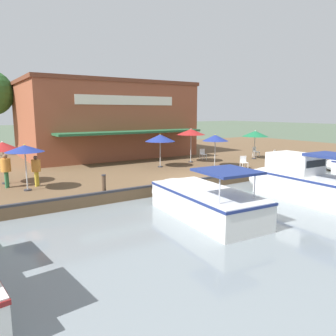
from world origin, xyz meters
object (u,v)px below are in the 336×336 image
Objects in this scene: patio_umbrella_far_corner at (191,132)px; cafe_chair_far_corner_seat at (255,151)px; cafe_chair_beside_entrance at (276,155)px; motorboat_outer_channel at (198,199)px; person_near_entrance at (36,167)px; tree_downstream_bank at (106,109)px; patio_umbrella_back_row at (255,134)px; patio_umbrella_mid_patio_left at (215,138)px; cafe_chair_back_row_seat at (281,156)px; waterfront_restaurant at (105,119)px; patio_umbrella_by_entrance at (160,138)px; cafe_chair_facing_river at (244,162)px; motorboat_fourth_along at (299,181)px; cafe_chair_mid_patio at (203,154)px; patio_umbrella_mid_patio_right at (25,149)px; person_at_quay_edge at (6,167)px; patio_umbrella_near_quay_edge at (2,146)px; mooring_post at (104,183)px.

patio_umbrella_far_corner is 6.85m from cafe_chair_far_corner_seat.
cafe_chair_beside_entrance is 0.13× the size of motorboat_outer_channel.
person_near_entrance is 18.44m from tree_downstream_bank.
patio_umbrella_back_row is 0.90× the size of patio_umbrella_far_corner.
cafe_chair_back_row_seat is at bearing 76.58° from patio_umbrella_mid_patio_left.
waterfront_restaurant reaches higher than tree_downstream_bank.
patio_umbrella_by_entrance is 2.73× the size of cafe_chair_facing_river.
patio_umbrella_back_row is at bearing 144.38° from motorboat_fourth_along.
cafe_chair_beside_entrance is at bearing 135.56° from motorboat_fourth_along.
patio_umbrella_mid_patio_left is at bearing -25.88° from cafe_chair_mid_patio.
cafe_chair_far_corner_seat is (-2.09, 6.44, -1.55)m from patio_umbrella_mid_patio_left.
motorboat_outer_channel reaches higher than cafe_chair_beside_entrance.
patio_umbrella_mid_patio_right is at bearing -75.63° from cafe_chair_mid_patio.
patio_umbrella_far_corner reaches higher than motorboat_outer_channel.
cafe_chair_mid_patio is (-1.24, 4.83, -1.56)m from patio_umbrella_by_entrance.
cafe_chair_back_row_seat is at bearing 83.26° from person_at_quay_edge.
cafe_chair_back_row_seat is 1.00× the size of cafe_chair_far_corner_seat.
patio_umbrella_near_quay_edge is at bearing -97.33° from cafe_chair_beside_entrance.
motorboat_outer_channel is 22.91m from tree_downstream_bank.
patio_umbrella_by_entrance is 9.51m from cafe_chair_back_row_seat.
tree_downstream_bank reaches higher than cafe_chair_back_row_seat.
person_near_entrance is at bearing 70.69° from person_at_quay_edge.
patio_umbrella_by_entrance is 1.34× the size of person_at_quay_edge.
waterfront_restaurant is at bearing 141.85° from person_near_entrance.
patio_umbrella_mid_patio_right is 0.98× the size of patio_umbrella_by_entrance.
waterfront_restaurant is 11.35m from patio_umbrella_mid_patio_left.
patio_umbrella_near_quay_edge is (8.69, -9.35, -1.16)m from waterfront_restaurant.
patio_umbrella_by_entrance is 7.86m from mooring_post.
tree_downstream_bank reaches higher than patio_umbrella_far_corner.
patio_umbrella_by_entrance is 9.83m from cafe_chair_far_corner_seat.
patio_umbrella_mid_patio_left reaches higher than person_at_quay_edge.
mooring_post is (-4.54, -8.65, 0.08)m from motorboat_fourth_along.
cafe_chair_back_row_seat is 0.99× the size of mooring_post.
patio_umbrella_mid_patio_right reaches higher than cafe_chair_facing_river.
person_at_quay_edge is (-1.36, -19.04, 0.61)m from cafe_chair_beside_entrance.
person_at_quay_edge is 2.02× the size of mooring_post.
patio_umbrella_back_row is 2.75× the size of cafe_chair_mid_patio.
patio_umbrella_far_corner is 1.61× the size of person_near_entrance.
waterfront_restaurant is 16.43× the size of cafe_chair_far_corner_seat.
waterfront_restaurant is 12.82m from patio_umbrella_near_quay_edge.
cafe_chair_far_corner_seat is at bearing 125.21° from cafe_chair_facing_river.
patio_umbrella_mid_patio_left is 7.46m from motorboat_fourth_along.
cafe_chair_far_corner_seat is at bearing 49.90° from waterfront_restaurant.
person_at_quay_edge is at bearing -2.64° from patio_umbrella_near_quay_edge.
cafe_chair_mid_patio is (-1.28, 14.65, -1.54)m from patio_umbrella_near_quay_edge.
mooring_post is at bearing -52.37° from patio_umbrella_by_entrance.
cafe_chair_back_row_seat is 14.93m from mooring_post.
motorboat_fourth_along reaches higher than cafe_chair_beside_entrance.
patio_umbrella_mid_patio_right is at bearing -88.46° from patio_umbrella_mid_patio_left.
tree_downstream_bank is at bearing -177.86° from motorboat_fourth_along.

